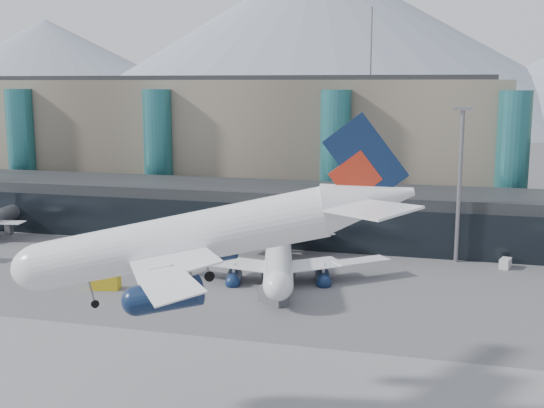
{
  "coord_description": "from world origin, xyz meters",
  "views": [
    {
      "loc": [
        28.75,
        -66.16,
        29.29
      ],
      "look_at": [
        2.57,
        32.0,
        11.25
      ],
      "focal_mm": 45.0,
      "sensor_mm": 36.0,
      "label": 1
    }
  ],
  "objects_px": {
    "lightmast_mid": "(460,176)",
    "jet_parked_mid": "(279,248)",
    "veh_b": "(210,248)",
    "hero_jet": "(218,222)",
    "veh_c": "(274,295)",
    "veh_h": "(105,281)",
    "veh_d": "(505,263)"
  },
  "relations": [
    {
      "from": "veh_h",
      "to": "veh_d",
      "type": "bearing_deg",
      "value": 14.77
    },
    {
      "from": "hero_jet",
      "to": "veh_b",
      "type": "distance_m",
      "value": 63.01
    },
    {
      "from": "veh_b",
      "to": "jet_parked_mid",
      "type": "bearing_deg",
      "value": -122.49
    },
    {
      "from": "veh_b",
      "to": "veh_h",
      "type": "distance_m",
      "value": 25.13
    },
    {
      "from": "jet_parked_mid",
      "to": "veh_d",
      "type": "distance_m",
      "value": 36.97
    },
    {
      "from": "jet_parked_mid",
      "to": "veh_b",
      "type": "height_order",
      "value": "jet_parked_mid"
    },
    {
      "from": "jet_parked_mid",
      "to": "veh_d",
      "type": "height_order",
      "value": "jet_parked_mid"
    },
    {
      "from": "veh_b",
      "to": "veh_d",
      "type": "height_order",
      "value": "veh_d"
    },
    {
      "from": "lightmast_mid",
      "to": "veh_h",
      "type": "distance_m",
      "value": 58.31
    },
    {
      "from": "hero_jet",
      "to": "jet_parked_mid",
      "type": "bearing_deg",
      "value": 91.04
    },
    {
      "from": "jet_parked_mid",
      "to": "veh_c",
      "type": "height_order",
      "value": "jet_parked_mid"
    },
    {
      "from": "veh_h",
      "to": "hero_jet",
      "type": "bearing_deg",
      "value": -59.03
    },
    {
      "from": "jet_parked_mid",
      "to": "veh_h",
      "type": "bearing_deg",
      "value": 106.48
    },
    {
      "from": "lightmast_mid",
      "to": "veh_c",
      "type": "height_order",
      "value": "lightmast_mid"
    },
    {
      "from": "lightmast_mid",
      "to": "jet_parked_mid",
      "type": "distance_m",
      "value": 32.34
    },
    {
      "from": "lightmast_mid",
      "to": "veh_c",
      "type": "bearing_deg",
      "value": -129.41
    },
    {
      "from": "lightmast_mid",
      "to": "jet_parked_mid",
      "type": "xyz_separation_m",
      "value": [
        -26.51,
        -15.58,
        -10.04
      ]
    },
    {
      "from": "lightmast_mid",
      "to": "jet_parked_mid",
      "type": "height_order",
      "value": "lightmast_mid"
    },
    {
      "from": "veh_d",
      "to": "jet_parked_mid",
      "type": "bearing_deg",
      "value": 127.8
    },
    {
      "from": "veh_b",
      "to": "hero_jet",
      "type": "bearing_deg",
      "value": -156.09
    },
    {
      "from": "veh_d",
      "to": "veh_h",
      "type": "bearing_deg",
      "value": 131.54
    },
    {
      "from": "jet_parked_mid",
      "to": "veh_b",
      "type": "relative_size",
      "value": 13.75
    },
    {
      "from": "veh_c",
      "to": "veh_d",
      "type": "bearing_deg",
      "value": 71.73
    },
    {
      "from": "veh_b",
      "to": "veh_h",
      "type": "relative_size",
      "value": 0.65
    },
    {
      "from": "hero_jet",
      "to": "veh_h",
      "type": "height_order",
      "value": "hero_jet"
    },
    {
      "from": "jet_parked_mid",
      "to": "veh_h",
      "type": "height_order",
      "value": "jet_parked_mid"
    },
    {
      "from": "lightmast_mid",
      "to": "hero_jet",
      "type": "bearing_deg",
      "value": -108.0
    },
    {
      "from": "veh_b",
      "to": "veh_d",
      "type": "xyz_separation_m",
      "value": [
        49.35,
        2.8,
        0.02
      ]
    },
    {
      "from": "lightmast_mid",
      "to": "veh_h",
      "type": "xyz_separation_m",
      "value": [
        -48.88,
        -28.87,
        -13.3
      ]
    },
    {
      "from": "lightmast_mid",
      "to": "veh_b",
      "type": "distance_m",
      "value": 44.1
    },
    {
      "from": "veh_b",
      "to": "veh_c",
      "type": "xyz_separation_m",
      "value": [
        17.9,
        -24.11,
        0.37
      ]
    },
    {
      "from": "veh_c",
      "to": "veh_h",
      "type": "distance_m",
      "value": 25.13
    }
  ]
}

